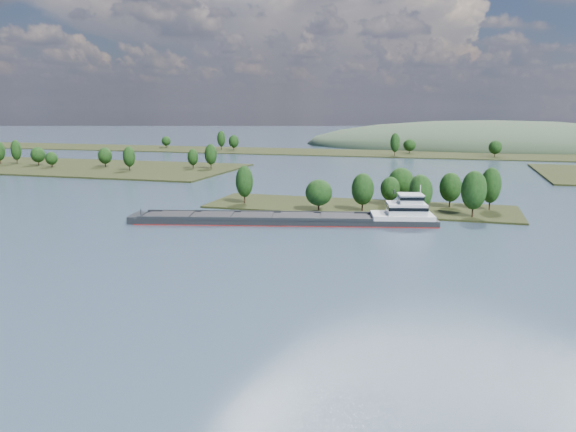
% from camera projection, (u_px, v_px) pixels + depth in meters
% --- Properties ---
extents(ground, '(1800.00, 1800.00, 0.00)m').
position_uv_depth(ground, '(317.00, 252.00, 127.51)').
color(ground, '#34435B').
rests_on(ground, ground).
extents(tree_island, '(100.00, 32.29, 14.96)m').
position_uv_depth(tree_island, '(382.00, 196.00, 180.28)').
color(tree_island, black).
rests_on(tree_island, ground).
extents(back_shoreline, '(900.00, 60.00, 16.39)m').
position_uv_depth(back_shoreline, '(424.00, 154.00, 388.21)').
color(back_shoreline, black).
rests_on(back_shoreline, ground).
extents(hill_west, '(320.00, 160.00, 44.00)m').
position_uv_depth(hill_west, '(492.00, 147.00, 469.04)').
color(hill_west, '#344831').
rests_on(hill_west, ground).
extents(cargo_barge, '(87.19, 30.02, 11.79)m').
position_uv_depth(cargo_barge, '(304.00, 218.00, 159.61)').
color(cargo_barge, black).
rests_on(cargo_barge, ground).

